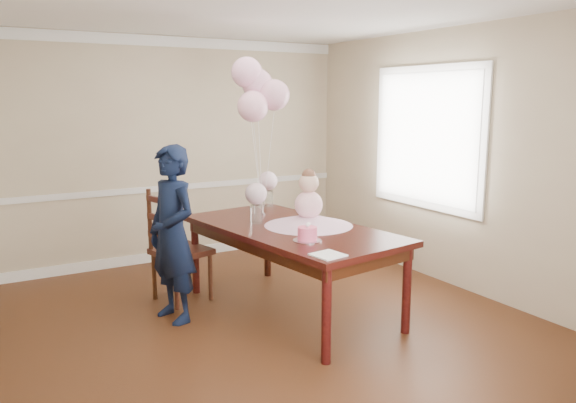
{
  "coord_description": "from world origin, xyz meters",
  "views": [
    {
      "loc": [
        -2.18,
        -4.08,
        1.98
      ],
      "look_at": [
        0.34,
        0.28,
        1.05
      ],
      "focal_mm": 35.0,
      "sensor_mm": 36.0,
      "label": 1
    }
  ],
  "objects": [
    {
      "name": "balloon_ribbon_d",
      "position": [
        0.33,
        0.92,
        1.44
      ],
      "size": [
        0.11,
        0.1,
        1.23
      ],
      "primitive_type": "cylinder",
      "rotation": [
        -0.09,
        -0.07,
        0.14
      ],
      "color": "white",
      "rests_on": "balloon_weight"
    },
    {
      "name": "baby_head",
      "position": [
        0.53,
        0.23,
        1.22
      ],
      "size": [
        0.18,
        0.18,
        0.18
      ],
      "primitive_type": "sphere",
      "color": "#DBAF97",
      "rests_on": "baby_torso"
    },
    {
      "name": "balloon_ribbon_b",
      "position": [
        0.44,
        0.85,
        1.33
      ],
      "size": [
        0.12,
        0.04,
        1.01
      ],
      "primitive_type": "cylinder",
      "rotation": [
        0.05,
        0.1,
        0.14
      ],
      "color": "white",
      "rests_on": "balloon_weight"
    },
    {
      "name": "table_leg_fl",
      "position": [
        0.05,
        -0.79,
        0.38
      ],
      "size": [
        0.09,
        0.09,
        0.76
      ],
      "primitive_type": "cylinder",
      "rotation": [
        0.0,
        0.0,
        0.14
      ],
      "color": "black",
      "rests_on": "floor"
    },
    {
      "name": "window_blinds",
      "position": [
        2.21,
        0.5,
        1.55
      ],
      "size": [
        0.01,
        1.5,
        1.4
      ],
      "primitive_type": "cube",
      "color": "silver",
      "rests_on": "wall_right"
    },
    {
      "name": "roses_far",
      "position": [
        0.64,
        1.23,
        1.1
      ],
      "size": [
        0.21,
        0.21,
        0.21
      ],
      "primitive_type": "sphere",
      "color": "silver",
      "rests_on": "rose_vase_far"
    },
    {
      "name": "table_leg_br",
      "position": [
        0.67,
        1.31,
        0.38
      ],
      "size": [
        0.09,
        0.09,
        0.76
      ],
      "primitive_type": "cylinder",
      "rotation": [
        0.0,
        0.0,
        0.14
      ],
      "color": "black",
      "rests_on": "floor"
    },
    {
      "name": "chair_rail_trim",
      "position": [
        0.0,
        2.49,
        0.9
      ],
      "size": [
        4.5,
        0.02,
        0.07
      ],
      "primitive_type": "cube",
      "color": "white",
      "rests_on": "wall_back"
    },
    {
      "name": "baby_hair",
      "position": [
        0.53,
        0.23,
        1.28
      ],
      "size": [
        0.13,
        0.13,
        0.13
      ],
      "primitive_type": "sphere",
      "color": "brown",
      "rests_on": "baby_head"
    },
    {
      "name": "chair_slat_mid",
      "position": [
        -0.63,
        1.01,
        0.86
      ],
      "size": [
        0.14,
        0.43,
        0.05
      ],
      "primitive_type": "cube",
      "rotation": [
        0.0,
        0.0,
        0.25
      ],
      "color": "#37140F",
      "rests_on": "dining_chair_seat"
    },
    {
      "name": "table_apron",
      "position": [
        0.36,
        0.26,
        0.71
      ],
      "size": [
        1.26,
        2.18,
        0.11
      ],
      "primitive_type": "cube",
      "rotation": [
        0.0,
        0.0,
        0.14
      ],
      "color": "black",
      "rests_on": "table_leg_fl"
    },
    {
      "name": "balloon_a",
      "position": [
        0.28,
        0.85,
        1.9
      ],
      "size": [
        0.3,
        0.3,
        0.3
      ],
      "primitive_type": "sphere",
      "color": "#FFB4CF",
      "rests_on": "balloon_ribbon_a"
    },
    {
      "name": "table_leg_bl",
      "position": [
        -0.23,
        1.18,
        0.38
      ],
      "size": [
        0.09,
        0.09,
        0.76
      ],
      "primitive_type": "cylinder",
      "rotation": [
        0.0,
        0.0,
        0.14
      ],
      "color": "black",
      "rests_on": "floor"
    },
    {
      "name": "cake_flower_b",
      "position": [
        0.25,
        -0.23,
        0.95
      ],
      "size": [
        0.03,
        0.03,
        0.03
      ],
      "primitive_type": "sphere",
      "color": "white",
      "rests_on": "birthday_cake"
    },
    {
      "name": "crown_molding",
      "position": [
        0.0,
        2.49,
        2.63
      ],
      "size": [
        4.5,
        0.02,
        0.12
      ],
      "primitive_type": "cube",
      "color": "white",
      "rests_on": "wall_back"
    },
    {
      "name": "wall_front",
      "position": [
        0.0,
        -2.5,
        1.35
      ],
      "size": [
        4.5,
        0.02,
        2.7
      ],
      "primitive_type": "cube",
      "color": "tan",
      "rests_on": "floor"
    },
    {
      "name": "table_leg_fr",
      "position": [
        0.95,
        -0.66,
        0.38
      ],
      "size": [
        0.09,
        0.09,
        0.76
      ],
      "primitive_type": "cylinder",
      "rotation": [
        0.0,
        0.0,
        0.14
      ],
      "color": "black",
      "rests_on": "floor"
    },
    {
      "name": "dining_table_top",
      "position": [
        0.36,
        0.26,
        0.79
      ],
      "size": [
        1.38,
        2.3,
        0.05
      ],
      "primitive_type": "cube",
      "rotation": [
        0.0,
        0.0,
        0.14
      ],
      "color": "black",
      "rests_on": "table_leg_fl"
    },
    {
      "name": "floor",
      "position": [
        0.0,
        0.0,
        0.0
      ],
      "size": [
        4.5,
        5.0,
        0.0
      ],
      "primitive_type": "cube",
      "color": "#371B0D",
      "rests_on": "ground"
    },
    {
      "name": "balloon_c",
      "position": [
        0.39,
        0.98,
        2.12
      ],
      "size": [
        0.3,
        0.3,
        0.3
      ],
      "primitive_type": "sphere",
      "color": "#E2A0C1",
      "rests_on": "balloon_ribbon_c"
    },
    {
      "name": "balloon_ribbon_a",
      "position": [
        0.33,
        0.86,
        1.28
      ],
      "size": [
        0.1,
        0.02,
        0.91
      ],
      "primitive_type": "cylinder",
      "rotation": [
        0.0,
        -0.1,
        0.14
      ],
      "color": "silver",
      "rests_on": "balloon_weight"
    },
    {
      "name": "roses_near",
      "position": [
        0.15,
        0.56,
        1.1
      ],
      "size": [
        0.21,
        0.21,
        0.21
      ],
      "primitive_type": "sphere",
      "color": "beige",
      "rests_on": "rose_vase_near"
    },
    {
      "name": "balloon_ribbon_c",
      "position": [
        0.39,
        0.92,
        1.39
      ],
      "size": [
        0.01,
        0.11,
        1.12
      ],
      "primitive_type": "cylinder",
      "rotation": [
        -0.09,
        0.02,
        0.14
      ],
      "color": "white",
      "rests_on": "balloon_weight"
    },
    {
      "name": "balloon_weight",
      "position": [
        0.38,
        0.87,
        0.82
      ],
      "size": [
        0.05,
        0.05,
        0.02
      ],
      "primitive_type": "cylinder",
      "rotation": [
        0.0,
        0.0,
        0.14
      ],
      "color": "#BCBBC0",
      "rests_on": "dining_table_top"
    },
    {
      "name": "wall_right",
      "position": [
        2.25,
        0.0,
        1.35
      ],
      "size": [
        0.02,
        5.0,
        2.7
      ],
      "primitive_type": "cube",
      "color": "tan",
      "rests_on": "floor"
    },
    {
      "name": "dining_chair_seat",
      "position": [
        -0.42,
        1.07,
        0.49
      ],
      "size": [
        0.59,
        0.59,
        0.05
      ],
      "primitive_type": "cube",
      "rotation": [
        0.0,
        0.0,
        0.25
      ],
      "color": "#38160F",
      "rests_on": "chair_leg_fl"
    },
    {
      "name": "chair_leg_bl",
      "position": [
        -0.66,
        1.21,
        0.24
      ],
      "size": [
        0.05,
        0.05,
        0.47
      ],
      "primitive_type": "cylinder",
      "rotation": [
        0.0,
        0.0,
        0.25
      ],
      "color": "#361C0E",
      "rests_on": "floor"
    },
    {
      "name": "rose_vase_near",
      "position": [
        0.15,
        0.56,
        0.9
      ],
      "size": [
        0.12,
        0.12,
        0.17
      ],
      "primitive_type": "cylinder",
      "rotation": [
        0.0,
        0.0,
        0.14
      ],
      "color": "white",
      "rests_on": "dining_table_top"
    },
    {
      "name": "chair_leg_fl",
      "position": [
        -0.56,
        0.83,
        0.24
      ],
      "size": [
        0.05,
        0.05,
        0.47
      ],
      "primitive_type": "cylinder",
      "rotation": [
        0.0,
        0.0,
        0.25
      ],
      "color": "#3E1A11",
      "rests_on": "floor"
    },
    {
      "name": "chair_back_post_l",
      "position": [
        -0.58,
        0.82,
        0.81
      ],
      "size": [
        0.05,
        0.05,
        0.61
      ],
      "primitive_type": "cylinder",
      "rotation": [
        0.0,
        0.0,
        0.25
      ],
      "color": "#37120F",
      "rests_on": "dining_chair_seat"
    },
    {
      "name": "chair_slat_low",
      "position": [
        -0.63,
        1.01,
        0.68
      ],
      "size": [
        0.14,
        0.43,
        0.05
      ],
      "primitive_type": "cube",
      "rotation": [
        0.0,
        0.0,
        0.25
      ],
      "color": "#3A170F",
      "rests_on": "dining_chair_seat"
    },
    {
      "name": "rose_vase_far",
      "position": [
        0.64,
        1.23,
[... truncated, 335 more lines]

